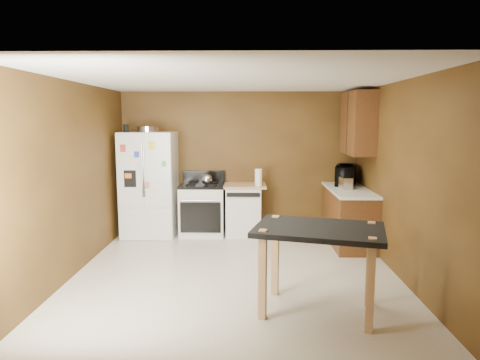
{
  "coord_description": "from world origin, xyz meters",
  "views": [
    {
      "loc": [
        0.17,
        -5.41,
        2.01
      ],
      "look_at": [
        0.04,
        0.85,
        1.12
      ],
      "focal_mm": 32.0,
      "sensor_mm": 36.0,
      "label": 1
    }
  ],
  "objects_px": {
    "kettle": "(207,179)",
    "pen_cup": "(126,128)",
    "microwave": "(346,176)",
    "green_canister": "(259,181)",
    "toaster": "(346,183)",
    "dishwasher": "(244,209)",
    "island": "(319,240)",
    "refrigerator": "(149,184)",
    "roasting_pan": "(148,129)",
    "gas_range": "(203,209)",
    "paper_towel": "(258,177)"
  },
  "relations": [
    {
      "from": "refrigerator",
      "to": "dishwasher",
      "type": "relative_size",
      "value": 2.02
    },
    {
      "from": "refrigerator",
      "to": "pen_cup",
      "type": "bearing_deg",
      "value": -163.96
    },
    {
      "from": "dishwasher",
      "to": "island",
      "type": "xyz_separation_m",
      "value": [
        0.82,
        -3.06,
        0.32
      ]
    },
    {
      "from": "kettle",
      "to": "island",
      "type": "relative_size",
      "value": 0.13
    },
    {
      "from": "pen_cup",
      "to": "dishwasher",
      "type": "distance_m",
      "value": 2.43
    },
    {
      "from": "green_canister",
      "to": "toaster",
      "type": "distance_m",
      "value": 1.48
    },
    {
      "from": "pen_cup",
      "to": "paper_towel",
      "type": "bearing_deg",
      "value": 1.59
    },
    {
      "from": "kettle",
      "to": "island",
      "type": "distance_m",
      "value": 3.27
    },
    {
      "from": "pen_cup",
      "to": "refrigerator",
      "type": "distance_m",
      "value": 1.03
    },
    {
      "from": "roasting_pan",
      "to": "gas_range",
      "type": "xyz_separation_m",
      "value": [
        0.91,
        0.04,
        -1.39
      ]
    },
    {
      "from": "toaster",
      "to": "microwave",
      "type": "bearing_deg",
      "value": 70.79
    },
    {
      "from": "pen_cup",
      "to": "microwave",
      "type": "xyz_separation_m",
      "value": [
        3.72,
        0.11,
        -0.81
      ]
    },
    {
      "from": "green_canister",
      "to": "toaster",
      "type": "bearing_deg",
      "value": -20.5
    },
    {
      "from": "green_canister",
      "to": "dishwasher",
      "type": "xyz_separation_m",
      "value": [
        -0.27,
        -0.02,
        -0.49
      ]
    },
    {
      "from": "paper_towel",
      "to": "refrigerator",
      "type": "height_order",
      "value": "refrigerator"
    },
    {
      "from": "roasting_pan",
      "to": "island",
      "type": "xyz_separation_m",
      "value": [
        2.45,
        -2.99,
        -1.07
      ]
    },
    {
      "from": "toaster",
      "to": "dishwasher",
      "type": "xyz_separation_m",
      "value": [
        -1.66,
        0.5,
        -0.54
      ]
    },
    {
      "from": "kettle",
      "to": "refrigerator",
      "type": "distance_m",
      "value": 1.01
    },
    {
      "from": "microwave",
      "to": "gas_range",
      "type": "bearing_deg",
      "value": 107.31
    },
    {
      "from": "kettle",
      "to": "microwave",
      "type": "height_order",
      "value": "microwave"
    },
    {
      "from": "green_canister",
      "to": "dishwasher",
      "type": "distance_m",
      "value": 0.56
    },
    {
      "from": "paper_towel",
      "to": "dishwasher",
      "type": "height_order",
      "value": "paper_towel"
    },
    {
      "from": "paper_towel",
      "to": "refrigerator",
      "type": "bearing_deg",
      "value": 178.89
    },
    {
      "from": "green_canister",
      "to": "paper_towel",
      "type": "bearing_deg",
      "value": -95.78
    },
    {
      "from": "pen_cup",
      "to": "toaster",
      "type": "distance_m",
      "value": 3.75
    },
    {
      "from": "island",
      "to": "dishwasher",
      "type": "bearing_deg",
      "value": 104.96
    },
    {
      "from": "dishwasher",
      "to": "green_canister",
      "type": "bearing_deg",
      "value": 4.41
    },
    {
      "from": "green_canister",
      "to": "island",
      "type": "distance_m",
      "value": 3.13
    },
    {
      "from": "refrigerator",
      "to": "gas_range",
      "type": "distance_m",
      "value": 1.01
    },
    {
      "from": "pen_cup",
      "to": "green_canister",
      "type": "distance_m",
      "value": 2.43
    },
    {
      "from": "toaster",
      "to": "microwave",
      "type": "relative_size",
      "value": 0.45
    },
    {
      "from": "pen_cup",
      "to": "green_canister",
      "type": "relative_size",
      "value": 1.21
    },
    {
      "from": "pen_cup",
      "to": "dishwasher",
      "type": "xyz_separation_m",
      "value": [
        1.97,
        0.18,
        -1.41
      ]
    },
    {
      "from": "roasting_pan",
      "to": "island",
      "type": "bearing_deg",
      "value": -50.74
    },
    {
      "from": "toaster",
      "to": "refrigerator",
      "type": "height_order",
      "value": "refrigerator"
    },
    {
      "from": "green_canister",
      "to": "gas_range",
      "type": "bearing_deg",
      "value": -177.39
    },
    {
      "from": "kettle",
      "to": "gas_range",
      "type": "relative_size",
      "value": 0.17
    },
    {
      "from": "refrigerator",
      "to": "paper_towel",
      "type": "bearing_deg",
      "value": -1.11
    },
    {
      "from": "island",
      "to": "gas_range",
      "type": "bearing_deg",
      "value": 116.87
    },
    {
      "from": "kettle",
      "to": "pen_cup",
      "type": "bearing_deg",
      "value": -177.73
    },
    {
      "from": "kettle",
      "to": "green_canister",
      "type": "xyz_separation_m",
      "value": [
        0.9,
        0.15,
        -0.05
      ]
    },
    {
      "from": "toaster",
      "to": "microwave",
      "type": "xyz_separation_m",
      "value": [
        0.09,
        0.42,
        0.06
      ]
    },
    {
      "from": "paper_towel",
      "to": "island",
      "type": "distance_m",
      "value": 3.0
    },
    {
      "from": "roasting_pan",
      "to": "refrigerator",
      "type": "relative_size",
      "value": 0.21
    },
    {
      "from": "paper_towel",
      "to": "toaster",
      "type": "height_order",
      "value": "paper_towel"
    },
    {
      "from": "microwave",
      "to": "dishwasher",
      "type": "bearing_deg",
      "value": 106.03
    },
    {
      "from": "paper_towel",
      "to": "gas_range",
      "type": "xyz_separation_m",
      "value": [
        -0.98,
        0.1,
        -0.57
      ]
    },
    {
      "from": "gas_range",
      "to": "microwave",
      "type": "bearing_deg",
      "value": -1.17
    },
    {
      "from": "microwave",
      "to": "green_canister",
      "type": "bearing_deg",
      "value": 104.78
    },
    {
      "from": "pen_cup",
      "to": "dishwasher",
      "type": "bearing_deg",
      "value": 5.31
    }
  ]
}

